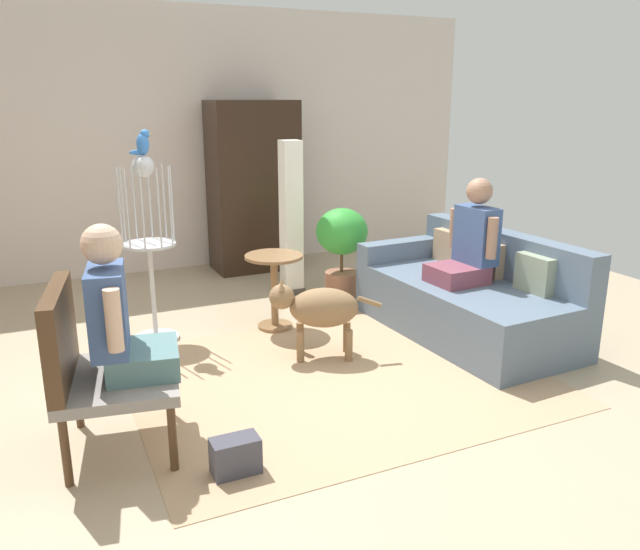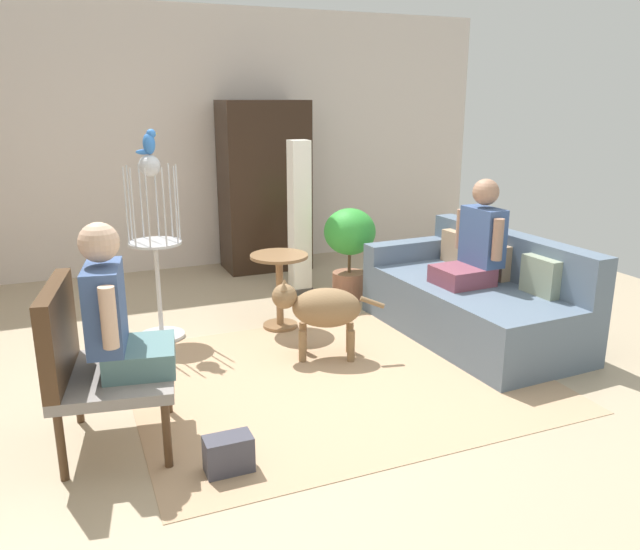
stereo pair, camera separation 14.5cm
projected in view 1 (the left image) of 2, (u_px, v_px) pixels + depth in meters
The scene contains 15 objects.
ground_plane at pixel (333, 377), 4.31m from camera, with size 7.95×7.95×0.00m, color tan.
back_wall at pixel (200, 141), 6.88m from camera, with size 6.54×0.12×2.79m, color silver.
area_rug at pixel (336, 377), 4.31m from camera, with size 2.70×2.22×0.01m, color tan.
couch at pixel (468, 297), 5.07m from camera, with size 1.02×1.89×0.81m.
armchair at pixel (90, 360), 3.28m from camera, with size 0.72×0.79×0.93m.
person_on_couch at pixel (470, 242), 4.90m from camera, with size 0.49×0.52×0.81m.
person_on_armchair at pixel (119, 317), 3.26m from camera, with size 0.49×0.55×0.81m.
round_end_table at pixel (274, 281), 5.13m from camera, with size 0.47×0.47×0.63m.
dog at pixel (319, 308), 4.55m from camera, with size 0.77×0.46×0.59m.
bird_cage_stand at pixel (150, 250), 4.78m from camera, with size 0.40×0.40×1.44m.
parrot at pixel (143, 143), 4.57m from camera, with size 0.17×0.10×0.19m.
potted_plant at pixel (342, 242), 5.89m from camera, with size 0.48×0.48×0.86m.
column_lamp at pixel (291, 220), 5.98m from camera, with size 0.20×0.20×1.47m.
armoire_cabinet at pixel (254, 187), 6.84m from camera, with size 0.92×0.56×1.82m, color black.
handbag at pixel (236, 456), 3.19m from camera, with size 0.24×0.14×0.19m, color #3F3F4C.
Camera 1 is at (-1.73, -3.56, 1.85)m, focal length 35.29 mm.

